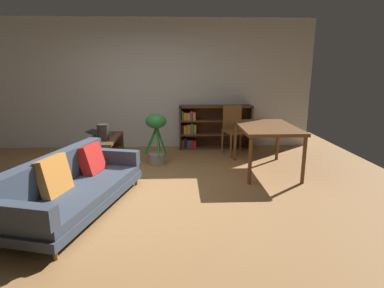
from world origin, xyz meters
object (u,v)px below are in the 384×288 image
(fabric_couch, at_px, (73,185))
(bookshelf, at_px, (210,127))
(desk_speaker, at_px, (103,132))
(dining_chair_near, at_px, (234,127))
(open_laptop, at_px, (101,134))
(dining_table, at_px, (267,130))
(potted_floor_plant, at_px, (156,134))
(media_console, at_px, (105,152))

(fabric_couch, xyz_separation_m, bookshelf, (1.95, 3.00, 0.14))
(desk_speaker, bearing_deg, dining_chair_near, 21.68)
(open_laptop, xyz_separation_m, dining_table, (2.85, -0.60, 0.16))
(desk_speaker, relative_size, potted_floor_plant, 0.30)
(potted_floor_plant, xyz_separation_m, dining_chair_near, (1.51, 0.66, -0.00))
(dining_chair_near, bearing_deg, media_console, -162.24)
(dining_table, bearing_deg, open_laptop, 168.08)
(dining_chair_near, distance_m, bookshelf, 0.67)
(media_console, height_order, bookshelf, bookshelf)
(dining_table, relative_size, bookshelf, 0.88)
(fabric_couch, distance_m, bookshelf, 3.58)
(fabric_couch, height_order, bookshelf, bookshelf)
(media_console, relative_size, dining_chair_near, 1.17)
(dining_table, distance_m, dining_chair_near, 1.17)
(desk_speaker, height_order, potted_floor_plant, potted_floor_plant)
(bookshelf, bearing_deg, open_laptop, -154.21)
(potted_floor_plant, height_order, bookshelf, bookshelf)
(media_console, xyz_separation_m, bookshelf, (1.97, 1.27, 0.20))
(fabric_couch, bearing_deg, dining_chair_near, 46.27)
(potted_floor_plant, bearing_deg, fabric_couch, -115.52)
(desk_speaker, height_order, dining_table, desk_speaker)
(open_laptop, height_order, bookshelf, bookshelf)
(desk_speaker, xyz_separation_m, dining_chair_near, (2.38, 0.94, -0.11))
(desk_speaker, distance_m, bookshelf, 2.42)
(desk_speaker, bearing_deg, media_console, 101.70)
(bookshelf, bearing_deg, desk_speaker, -143.36)
(media_console, height_order, dining_chair_near, dining_chair_near)
(potted_floor_plant, xyz_separation_m, dining_table, (1.85, -0.45, 0.15))
(dining_table, bearing_deg, dining_chair_near, 106.67)
(open_laptop, distance_m, dining_table, 2.92)
(open_laptop, distance_m, potted_floor_plant, 1.01)
(media_console, distance_m, bookshelf, 2.35)
(media_console, xyz_separation_m, dining_chair_near, (2.41, 0.77, 0.29))
(media_console, relative_size, potted_floor_plant, 1.25)
(fabric_couch, distance_m, open_laptop, 2.01)
(potted_floor_plant, distance_m, bookshelf, 1.58)
(dining_table, bearing_deg, bookshelf, 115.77)
(dining_chair_near, height_order, bookshelf, dining_chair_near)
(media_console, bearing_deg, dining_chair_near, 17.76)
(fabric_couch, distance_m, potted_floor_plant, 2.06)
(media_console, height_order, dining_table, dining_table)
(fabric_couch, relative_size, bookshelf, 1.42)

